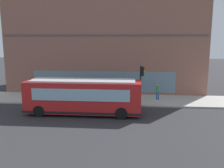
# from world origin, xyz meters

# --- Properties ---
(ground) EXTENTS (120.00, 120.00, 0.00)m
(ground) POSITION_xyz_m (0.00, 0.00, 0.00)
(ground) COLOR #2D2D30
(sidewalk_curb) EXTENTS (4.81, 40.00, 0.15)m
(sidewalk_curb) POSITION_xyz_m (5.00, 0.00, 0.07)
(sidewalk_curb) COLOR #B2ADA3
(sidewalk_curb) RESTS_ON ground
(building_corner) EXTENTS (9.22, 23.70, 12.51)m
(building_corner) POSITION_xyz_m (11.99, 0.00, 6.25)
(building_corner) COLOR #8C5B4C
(building_corner) RESTS_ON ground
(city_bus_nearside) EXTENTS (2.64, 10.05, 3.07)m
(city_bus_nearside) POSITION_xyz_m (-0.07, 0.87, 1.55)
(city_bus_nearside) COLOR red
(city_bus_nearside) RESTS_ON ground
(traffic_light_near_corner) EXTENTS (0.32, 0.49, 3.82)m
(traffic_light_near_corner) POSITION_xyz_m (3.18, -4.31, 2.81)
(traffic_light_near_corner) COLOR black
(traffic_light_near_corner) RESTS_ON sidewalk_curb
(fire_hydrant) EXTENTS (0.35, 0.35, 0.74)m
(fire_hydrant) POSITION_xyz_m (4.24, -0.04, 0.51)
(fire_hydrant) COLOR yellow
(fire_hydrant) RESTS_ON sidewalk_curb
(pedestrian_near_building_entrance) EXTENTS (0.32, 0.32, 1.68)m
(pedestrian_near_building_entrance) POSITION_xyz_m (5.09, -6.08, 1.12)
(pedestrian_near_building_entrance) COLOR #3359A5
(pedestrian_near_building_entrance) RESTS_ON sidewalk_curb
(pedestrian_walking_along_curb) EXTENTS (0.32, 0.32, 1.74)m
(pedestrian_walking_along_curb) POSITION_xyz_m (4.49, 2.15, 1.15)
(pedestrian_walking_along_curb) COLOR gold
(pedestrian_walking_along_curb) RESTS_ON sidewalk_curb
(pedestrian_by_light_pole) EXTENTS (0.32, 0.32, 1.62)m
(pedestrian_by_light_pole) POSITION_xyz_m (3.34, 5.00, 1.08)
(pedestrian_by_light_pole) COLOR #8C3F8C
(pedestrian_by_light_pole) RESTS_ON sidewalk_curb
(pedestrian_near_hydrant) EXTENTS (0.32, 0.32, 1.57)m
(pedestrian_near_hydrant) POSITION_xyz_m (5.20, -1.48, 1.05)
(pedestrian_near_hydrant) COLOR silver
(pedestrian_near_hydrant) RESTS_ON sidewalk_curb
(newspaper_vending_box) EXTENTS (0.44, 0.42, 0.90)m
(newspaper_vending_box) POSITION_xyz_m (6.31, -0.95, 0.60)
(newspaper_vending_box) COLOR #BF3F19
(newspaper_vending_box) RESTS_ON sidewalk_curb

